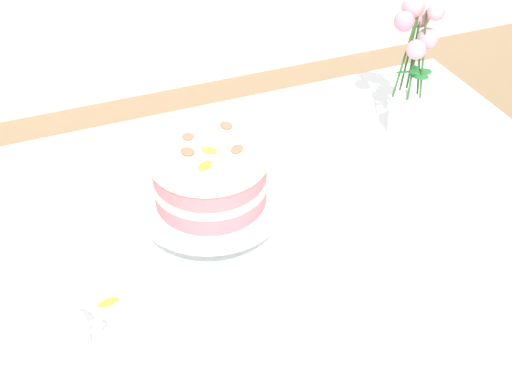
{
  "coord_description": "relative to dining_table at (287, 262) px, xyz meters",
  "views": [
    {
      "loc": [
        -0.41,
        -0.89,
        1.63
      ],
      "look_at": [
        -0.06,
        0.0,
        0.86
      ],
      "focal_mm": 44.64,
      "sensor_mm": 36.0,
      "label": 1
    }
  ],
  "objects": [
    {
      "name": "cake_stand",
      "position": [
        -0.15,
        0.04,
        0.17
      ],
      "size": [
        0.29,
        0.29,
        0.1
      ],
      "color": "silver",
      "rests_on": "linen_napkin"
    },
    {
      "name": "linen_napkin",
      "position": [
        -0.15,
        0.04,
        0.09
      ],
      "size": [
        0.34,
        0.34,
        0.0
      ],
      "primitive_type": "cube",
      "rotation": [
        0.0,
        0.0,
        0.06
      ],
      "color": "white",
      "rests_on": "dining_table"
    },
    {
      "name": "flower_vase",
      "position": [
        0.41,
        0.23,
        0.25
      ],
      "size": [
        0.11,
        0.1,
        0.34
      ],
      "color": "silver",
      "rests_on": "dining_table"
    },
    {
      "name": "layer_cake",
      "position": [
        -0.15,
        0.04,
        0.25
      ],
      "size": [
        0.22,
        0.22,
        0.12
      ],
      "color": "#CC7A84",
      "rests_on": "cake_stand"
    },
    {
      "name": "teacup",
      "position": [
        -0.46,
        -0.13,
        0.12
      ],
      "size": [
        0.12,
        0.12,
        0.07
      ],
      "color": "white",
      "rests_on": "dining_table"
    },
    {
      "name": "loose_petal_0",
      "position": [
        -0.38,
        -0.06,
        0.09
      ],
      "size": [
        0.04,
        0.02,
        0.0
      ],
      "primitive_type": "ellipsoid",
      "rotation": [
        0.0,
        0.0,
        0.13
      ],
      "color": "orange",
      "rests_on": "dining_table"
    },
    {
      "name": "dining_table",
      "position": [
        0.0,
        0.0,
        0.0
      ],
      "size": [
        1.4,
        1.0,
        0.74
      ],
      "color": "white",
      "rests_on": "ground"
    }
  ]
}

